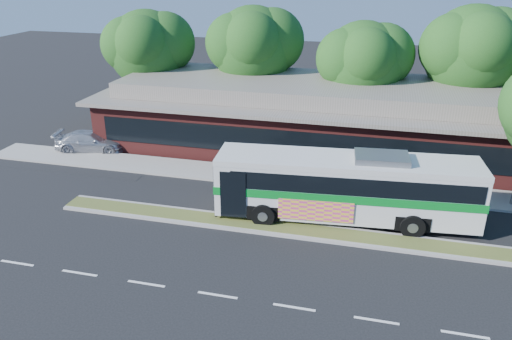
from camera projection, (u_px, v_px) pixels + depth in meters
The scene contains 11 objects.
ground at pixel (313, 240), 23.05m from camera, with size 120.00×120.00×0.00m, color black.
median_strip at pixel (315, 232), 23.56m from camera, with size 26.00×1.10×0.15m, color #475524.
sidewalk at pixel (329, 183), 28.74m from camera, with size 44.00×2.60×0.12m, color gray.
parking_lot at pixel (85, 139), 36.03m from camera, with size 14.00×12.00×0.01m, color black.
plaza_building at pixel (342, 116), 33.81m from camera, with size 33.20×11.20×4.45m.
tree_bg_a at pixel (153, 47), 37.56m from camera, with size 6.47×5.80×8.63m.
tree_bg_b at pixel (259, 45), 36.54m from camera, with size 6.69×6.00×9.00m.
tree_bg_c at pixel (369, 60), 34.06m from camera, with size 6.24×5.60×8.26m.
tree_bg_d at pixel (479, 50), 33.05m from camera, with size 6.91×6.20×9.37m.
transit_bus at pixel (347, 183), 24.15m from camera, with size 12.77×3.83×3.54m.
sedan at pixel (91, 141), 33.52m from camera, with size 1.89×4.64×1.35m, color #B0B1B7.
Camera 1 is at (2.32, -20.00, 11.99)m, focal length 35.00 mm.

